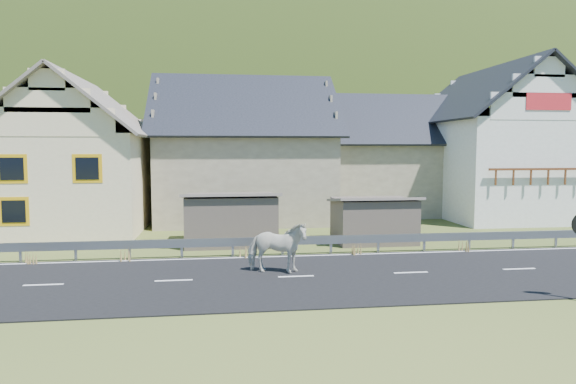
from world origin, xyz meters
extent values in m
plane|color=#2E3D18|center=(0.00, 0.00, 0.00)|extent=(160.00, 160.00, 0.00)
cube|color=black|center=(0.00, 0.00, 0.02)|extent=(60.00, 7.00, 0.04)
cube|color=silver|center=(0.00, 0.00, 0.04)|extent=(60.00, 6.60, 0.01)
cube|color=#93969B|center=(0.00, 3.68, 0.58)|extent=(28.00, 0.08, 0.34)
cube|color=#93969B|center=(-10.00, 3.70, 0.35)|extent=(0.10, 0.06, 0.70)
cube|color=#93969B|center=(-8.00, 3.70, 0.35)|extent=(0.10, 0.06, 0.70)
cube|color=#93969B|center=(-6.00, 3.70, 0.35)|extent=(0.10, 0.06, 0.70)
cube|color=#93969B|center=(-4.00, 3.70, 0.35)|extent=(0.10, 0.06, 0.70)
cube|color=#93969B|center=(-2.00, 3.70, 0.35)|extent=(0.10, 0.06, 0.70)
cube|color=#93969B|center=(0.00, 3.70, 0.35)|extent=(0.10, 0.06, 0.70)
cube|color=#93969B|center=(2.00, 3.70, 0.35)|extent=(0.10, 0.06, 0.70)
cube|color=#93969B|center=(4.00, 3.70, 0.35)|extent=(0.10, 0.06, 0.70)
cube|color=#93969B|center=(6.00, 3.70, 0.35)|extent=(0.10, 0.06, 0.70)
cube|color=#93969B|center=(8.00, 3.70, 0.35)|extent=(0.10, 0.06, 0.70)
cube|color=#93969B|center=(10.00, 3.70, 0.35)|extent=(0.10, 0.06, 0.70)
cube|color=#93969B|center=(12.00, 3.70, 0.35)|extent=(0.10, 0.06, 0.70)
cube|color=#6A5A4F|center=(-2.00, 6.50, 1.10)|extent=(4.30, 3.30, 2.40)
cube|color=#6A5A4F|center=(4.50, 6.00, 1.00)|extent=(3.80, 2.90, 2.20)
cube|color=beige|center=(-10.00, 12.00, 2.50)|extent=(7.00, 9.00, 5.00)
cube|color=gold|center=(-11.60, 7.50, 3.40)|extent=(1.30, 0.12, 1.30)
cube|color=gold|center=(-8.40, 7.50, 3.40)|extent=(1.30, 0.12, 1.30)
cube|color=gold|center=(-11.60, 7.50, 1.50)|extent=(1.30, 0.12, 1.30)
cube|color=tan|center=(-12.00, 13.50, 6.56)|extent=(0.70, 0.70, 2.40)
cube|color=tan|center=(-1.00, 15.00, 2.50)|extent=(10.00, 9.00, 5.00)
cube|color=tan|center=(9.00, 17.00, 2.30)|extent=(9.00, 8.00, 4.60)
cube|color=white|center=(15.00, 14.00, 3.00)|extent=(8.00, 10.00, 6.00)
cube|color=red|center=(15.00, 8.97, 6.80)|extent=(2.60, 0.06, 0.90)
cube|color=brown|center=(15.00, 8.75, 3.20)|extent=(6.80, 0.12, 0.12)
ellipsoid|color=#223613|center=(5.00, 180.00, -20.00)|extent=(440.00, 280.00, 260.00)
imported|color=beige|center=(-0.58, 0.61, 0.93)|extent=(1.41, 2.26, 1.77)
camera|label=1|loc=(-2.50, -16.61, 4.30)|focal=32.00mm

